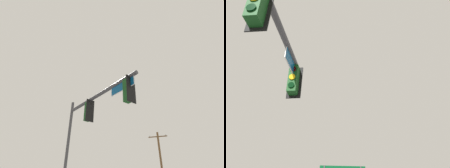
% 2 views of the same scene
% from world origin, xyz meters
% --- Properties ---
extents(signal_pole_near, '(6.10, 0.72, 6.82)m').
position_xyz_m(signal_pole_near, '(-3.55, -5.15, 5.19)').
color(signal_pole_near, '#47474C').
rests_on(signal_pole_near, ground_plane).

